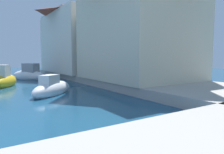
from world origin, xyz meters
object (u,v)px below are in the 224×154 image
Objects in this scene: waterfront_building_main at (138,28)px; waterfront_building_far at (79,38)px; moored_boat_2 at (52,89)px; moored_boat_7 at (29,75)px; waterfront_building_annex at (83,38)px; moored_boat_8 at (4,81)px.

waterfront_building_main is 10.43m from waterfront_building_far.
moored_boat_7 is at bearing 44.55° from moored_boat_2.
moored_boat_7 is 0.46× the size of waterfront_building_main.
waterfront_building_far is (0.00, 10.43, 0.15)m from waterfront_building_main.
moored_boat_7 is 6.98m from waterfront_building_annex.
moored_boat_7 is 7.24m from waterfront_building_far.
moored_boat_8 is 0.43× the size of waterfront_building_main.
moored_boat_7 is 1.06× the size of moored_boat_8.
moored_boat_8 is at bearing -151.05° from waterfront_building_annex.
waterfront_building_annex is (5.85, 0.68, 3.74)m from moored_boat_7.
moored_boat_8 is 10.22m from waterfront_building_main.
moored_boat_8 is 0.45× the size of waterfront_building_far.
waterfront_building_annex is at bearing -117.69° from moored_boat_7.
waterfront_building_annex is (6.37, 9.65, 3.85)m from moored_boat_2.
moored_boat_2 is 8.98m from moored_boat_7.
waterfront_building_annex is 1.31× the size of waterfront_building_far.
waterfront_building_annex is at bearing -33.97° from moored_boat_8.
waterfront_building_main reaches higher than moored_boat_2.
moored_boat_7 is at bearing 124.23° from waterfront_building_main.
moored_boat_8 is (-1.91, 5.06, 0.09)m from moored_boat_2.
moored_boat_7 is 0.36× the size of waterfront_building_annex.
waterfront_building_far reaches higher than waterfront_building_annex.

